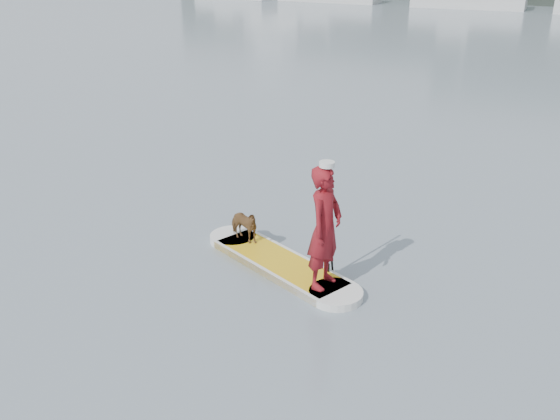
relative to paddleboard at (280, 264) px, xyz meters
The scene contains 5 objects.
paddleboard is the anchor object (origin of this frame).
paddler 1.39m from the paddleboard, 17.20° to the right, with size 0.67×0.44×1.85m, color maroon.
white_cap 2.18m from the paddleboard, 17.20° to the right, with size 0.22×0.22×0.07m, color silver.
dog 1.02m from the paddleboard, 162.80° to the left, with size 0.32×0.69×0.59m, color brown.
paddle 1.09m from the paddleboard, ahead, with size 0.12×0.29×2.00m.
Camera 1 is at (1.76, -4.85, 4.83)m, focal length 40.00 mm.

